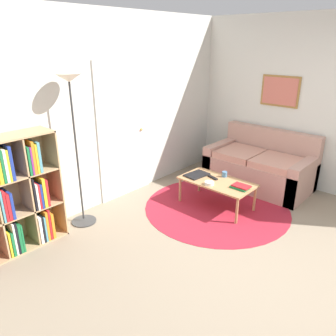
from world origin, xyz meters
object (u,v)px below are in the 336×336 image
(couch, at_px, (261,167))
(floor_lamp, at_px, (72,104))
(cup, at_px, (225,174))
(coffee_table, at_px, (217,183))
(bookshelf, at_px, (8,198))
(laptop, at_px, (197,175))
(bowl, at_px, (209,183))

(couch, bearing_deg, floor_lamp, 156.97)
(floor_lamp, distance_m, cup, 2.28)
(coffee_table, relative_size, cup, 13.00)
(couch, height_order, coffee_table, couch)
(coffee_table, bearing_deg, couch, -5.00)
(couch, distance_m, cup, 0.93)
(bookshelf, distance_m, floor_lamp, 1.23)
(bookshelf, distance_m, couch, 3.69)
(floor_lamp, bearing_deg, laptop, -24.77)
(bookshelf, distance_m, laptop, 2.47)
(laptop, bearing_deg, bookshelf, 162.24)
(cup, bearing_deg, couch, -6.41)
(bookshelf, bearing_deg, laptop, -17.76)
(laptop, bearing_deg, bowl, -114.11)
(laptop, xyz_separation_m, bowl, (-0.15, -0.33, 0.01))
(coffee_table, bearing_deg, floor_lamp, 146.13)
(bowl, bearing_deg, cup, -0.12)
(floor_lamp, bearing_deg, coffee_table, -33.87)
(laptop, distance_m, bowl, 0.36)
(coffee_table, height_order, cup, cup)
(bookshelf, height_order, laptop, bookshelf)
(floor_lamp, height_order, cup, floor_lamp)
(floor_lamp, relative_size, coffee_table, 1.83)
(cup, bearing_deg, bowl, 179.88)
(couch, bearing_deg, laptop, 159.32)
(bookshelf, xyz_separation_m, coffee_table, (2.37, -1.08, -0.28))
(bookshelf, height_order, couch, bookshelf)
(coffee_table, xyz_separation_m, cup, (0.19, 0.01, 0.08))
(couch, distance_m, laptop, 1.22)
(couch, xyz_separation_m, bowl, (-1.29, 0.10, 0.11))
(bowl, height_order, cup, cup)
(floor_lamp, bearing_deg, cup, -30.63)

